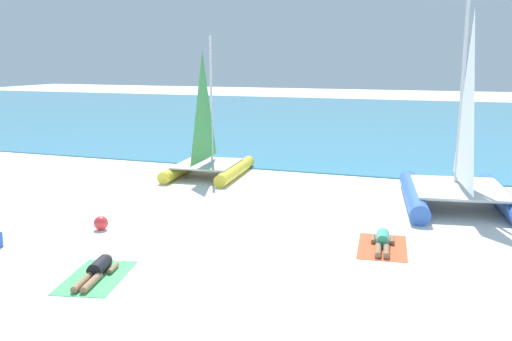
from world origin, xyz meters
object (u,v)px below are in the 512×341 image
sailboat_blue (460,176)px  towel_right (382,247)px  sunbather_left (97,270)px  sunbather_right (383,241)px  beach_ball (101,223)px  towel_left (96,277)px  sailboat_yellow (208,156)px

sailboat_blue → towel_right: bearing=-118.8°
sunbather_left → sunbather_right: bearing=23.3°
sunbather_left → beach_ball: size_ratio=4.31×
sailboat_blue → towel_left: bearing=-138.1°
sailboat_yellow → towel_right: 9.36m
sunbather_right → sailboat_yellow: bearing=133.6°
sailboat_yellow → sailboat_blue: sailboat_blue is taller
towel_left → beach_ball: 3.27m
towel_left → towel_right: (5.13, 3.79, 0.00)m
sailboat_yellow → towel_right: size_ratio=2.69×
towel_right → sunbather_left: bearing=-144.1°
sunbather_left → towel_right: bearing=22.8°
towel_left → sailboat_yellow: bearing=101.6°
sunbather_right → sailboat_blue: bearing=62.9°
towel_right → beach_ball: 7.00m
sailboat_blue → sunbather_left: sailboat_blue is taller
sunbather_left → sunbather_right: size_ratio=0.99×
towel_left → sunbather_left: (-0.02, 0.07, 0.13)m
towel_right → beach_ball: size_ratio=5.26×
sailboat_yellow → sunbather_left: size_ratio=3.28×
sunbather_right → beach_ball: size_ratio=4.34×
sunbather_left → sunbather_right: same height
sailboat_yellow → sunbather_right: 9.30m
sunbather_right → beach_ball: bearing=-177.4°
sailboat_yellow → sailboat_blue: 8.90m
sunbather_left → sunbather_right: (5.14, 3.79, 0.00)m
towel_left → sunbather_right: (5.12, 3.86, 0.13)m
towel_left → sunbather_right: sunbather_right is taller
sunbather_left → beach_ball: beach_ball is taller
sailboat_yellow → beach_ball: bearing=-94.0°
sailboat_yellow → beach_ball: (0.22, -7.06, -0.58)m
towel_right → sunbather_right: 0.14m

